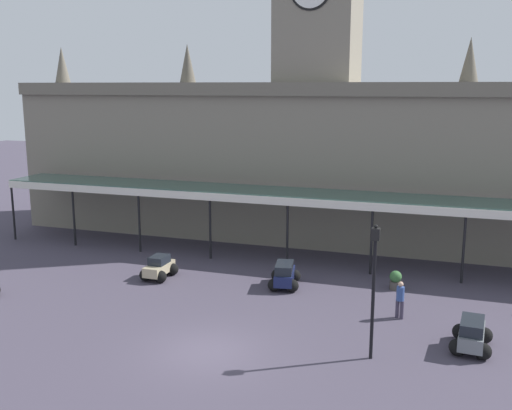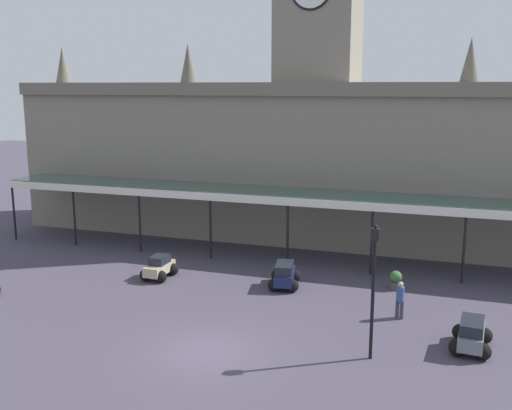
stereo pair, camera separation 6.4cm
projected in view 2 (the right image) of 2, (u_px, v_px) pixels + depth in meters
ground_plane at (207, 351)px, 22.50m from camera, size 140.00×140.00×0.00m
station_building at (317, 149)px, 38.50m from camera, size 40.40×6.99×19.78m
entrance_canopy at (294, 195)px, 33.59m from camera, size 37.30×3.26×4.00m
car_navy_estate at (285, 276)px, 29.65m from camera, size 1.81×2.38×1.27m
car_grey_estate at (471, 336)px, 22.55m from camera, size 1.65×2.31×1.27m
car_beige_sedan at (159, 269)px, 31.04m from camera, size 1.54×2.06×1.19m
pedestrian_near_entrance at (400, 299)px, 25.53m from camera, size 0.37×0.34×1.67m
victorian_lamppost at (374, 277)px, 21.31m from camera, size 0.30×0.30×5.12m
planter_near_kerb at (396, 280)px, 29.25m from camera, size 0.60×0.60×0.96m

